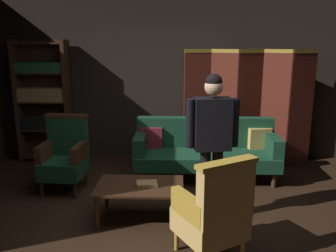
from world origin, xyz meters
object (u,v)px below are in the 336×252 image
folding_screen (249,105)px  armchair_wing_left (65,156)px  coffee_table (140,189)px  book_tan_leather (147,184)px  bookshelf (44,100)px  velvet_couch (205,148)px  standing_figure (212,135)px  armchair_gilt_accent (214,212)px

folding_screen → armchair_wing_left: size_ratio=2.06×
coffee_table → book_tan_leather: size_ratio=4.27×
bookshelf → book_tan_leather: (1.93, -2.12, -0.61)m
velvet_couch → standing_figure: standing_figure is taller
folding_screen → book_tan_leather: 2.64m
bookshelf → velvet_couch: bearing=-15.4°
folding_screen → armchair_wing_left: 3.05m
bookshelf → standing_figure: bookshelf is taller
armchair_gilt_accent → armchair_wing_left: size_ratio=1.00×
bookshelf → armchair_gilt_accent: size_ratio=1.97×
armchair_gilt_accent → armchair_wing_left: same height
folding_screen → standing_figure: size_ratio=1.26×
standing_figure → bookshelf: bearing=141.7°
folding_screen → armchair_gilt_accent: 3.00m
armchair_wing_left → velvet_couch: bearing=15.1°
velvet_couch → folding_screen: bearing=43.0°
standing_figure → armchair_gilt_accent: bearing=-92.8°
armchair_gilt_accent → book_tan_leather: armchair_gilt_accent is taller
folding_screen → standing_figure: 2.22m
bookshelf → coffee_table: 2.88m
folding_screen → velvet_couch: bearing=-137.0°
standing_figure → armchair_wing_left: bearing=156.9°
book_tan_leather → bookshelf: bearing=132.3°
folding_screen → armchair_wing_left: folding_screen is taller
bookshelf → coffee_table: size_ratio=2.05×
armchair_wing_left → standing_figure: (1.94, -0.83, 0.54)m
folding_screen → armchair_gilt_accent: bearing=-106.3°
velvet_couch → armchair_gilt_accent: 2.13m
bookshelf → armchair_wing_left: (0.72, -1.28, -0.56)m
armchair_gilt_accent → folding_screen: bearing=73.7°
velvet_couch → book_tan_leather: bearing=-119.3°
bookshelf → velvet_couch: (2.70, -0.74, -0.60)m
folding_screen → bookshelf: bearing=179.4°
coffee_table → armchair_gilt_accent: 1.10m
standing_figure → book_tan_leather: size_ratio=7.27×
armchair_gilt_accent → standing_figure: standing_figure is taller
velvet_couch → coffee_table: size_ratio=2.12×
standing_figure → book_tan_leather: bearing=-178.7°
bookshelf → standing_figure: 3.39m
coffee_table → velvet_couch: bearing=57.9°
bookshelf → armchair_gilt_accent: 3.93m
coffee_table → armchair_gilt_accent: bearing=-44.8°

